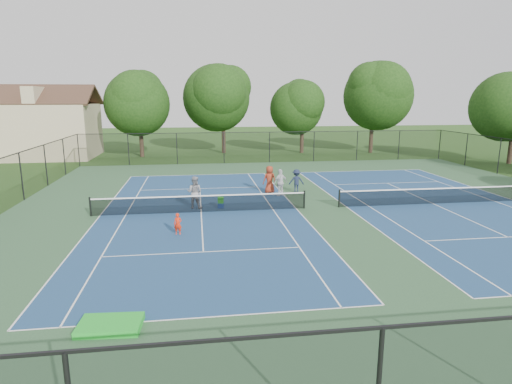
{
  "coord_description": "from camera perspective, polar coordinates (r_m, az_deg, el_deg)",
  "views": [
    {
      "loc": [
        -7.16,
        -23.43,
        6.34
      ],
      "look_at": [
        -4.02,
        -1.0,
        1.3
      ],
      "focal_mm": 30.0,
      "sensor_mm": 36.0,
      "label": 1
    }
  ],
  "objects": [
    {
      "name": "ball_crate",
      "position": [
        25.1,
        -4.72,
        -1.79
      ],
      "size": [
        0.37,
        0.33,
        0.29
      ],
      "primitive_type": "cube",
      "rotation": [
        0.0,
        0.0,
        -0.08
      ],
      "color": "navy",
      "rests_on": "ground"
    },
    {
      "name": "child_player",
      "position": [
        20.46,
        -10.38,
        -4.22
      ],
      "size": [
        0.41,
        0.31,
        1.03
      ],
      "primitive_type": "imported",
      "rotation": [
        0.0,
        0.0,
        -0.19
      ],
      "color": "red",
      "rests_on": "ground"
    },
    {
      "name": "bystander_b",
      "position": [
        29.08,
        5.41,
        1.49
      ],
      "size": [
        1.1,
        0.74,
        1.58
      ],
      "primitive_type": "imported",
      "rotation": [
        0.0,
        0.0,
        2.99
      ],
      "color": "#1B243B",
      "rests_on": "ground"
    },
    {
      "name": "tree_back_c",
      "position": [
        49.95,
        6.24,
        11.49
      ],
      "size": [
        6.0,
        6.0,
        8.4
      ],
      "color": "#2D2116",
      "rests_on": "ground"
    },
    {
      "name": "tennis_court_right",
      "position": [
        28.09,
        22.56,
        -1.28
      ],
      "size": [
        12.0,
        23.83,
        1.07
      ],
      "color": "navy",
      "rests_on": "ground"
    },
    {
      "name": "bystander_a",
      "position": [
        27.95,
        3.28,
        1.27
      ],
      "size": [
        1.12,
        0.85,
        1.77
      ],
      "primitive_type": "imported",
      "rotation": [
        0.0,
        0.0,
        3.61
      ],
      "color": "silver",
      "rests_on": "ground"
    },
    {
      "name": "bystander_c",
      "position": [
        28.75,
        1.81,
        1.68
      ],
      "size": [
        1.02,
        0.78,
        1.85
      ],
      "primitive_type": "imported",
      "rotation": [
        0.0,
        0.0,
        3.38
      ],
      "color": "maroon",
      "rests_on": "ground"
    },
    {
      "name": "ball_hopper",
      "position": [
        25.02,
        -4.73,
        -1.06
      ],
      "size": [
        0.37,
        0.32,
        0.37
      ],
      "primitive_type": "cube",
      "rotation": [
        0.0,
        0.0,
        -0.12
      ],
      "color": "green",
      "rests_on": "ball_crate"
    },
    {
      "name": "tree_back_d",
      "position": [
        51.54,
        15.43,
        12.65
      ],
      "size": [
        7.8,
        7.8,
        10.37
      ],
      "color": "#2D2116",
      "rests_on": "ground"
    },
    {
      "name": "clapboard_house",
      "position": [
        51.06,
        -26.28,
        7.62
      ],
      "size": [
        10.8,
        8.1,
        7.65
      ],
      "color": "tan",
      "rests_on": "ground"
    },
    {
      "name": "ground",
      "position": [
        25.31,
        8.73,
        -2.11
      ],
      "size": [
        140.0,
        140.0,
        0.0
      ],
      "primitive_type": "plane",
      "color": "#234716",
      "rests_on": "ground"
    },
    {
      "name": "perimeter_fence",
      "position": [
        24.96,
        8.85,
        1.45
      ],
      "size": [
        36.08,
        36.08,
        3.02
      ],
      "color": "black",
      "rests_on": "ground"
    },
    {
      "name": "green_tarp",
      "position": [
        13.16,
        -18.86,
        -16.46
      ],
      "size": [
        1.79,
        1.21,
        0.2
      ],
      "primitive_type": "cube",
      "rotation": [
        0.0,
        0.0,
        -0.07
      ],
      "color": "#17A41E",
      "rests_on": "ground"
    },
    {
      "name": "tree_back_b",
      "position": [
        49.54,
        -4.43,
        12.8
      ],
      "size": [
        7.6,
        7.6,
        10.03
      ],
      "color": "#2D2116",
      "rests_on": "ground"
    },
    {
      "name": "instructor",
      "position": [
        25.01,
        -8.19,
        -0.04
      ],
      "size": [
        1.11,
        0.99,
        1.89
      ],
      "primitive_type": "imported",
      "rotation": [
        0.0,
        0.0,
        2.79
      ],
      "color": "gray",
      "rests_on": "ground"
    },
    {
      "name": "court_pad",
      "position": [
        25.31,
        8.73,
        -2.1
      ],
      "size": [
        36.0,
        36.0,
        0.01
      ],
      "primitive_type": "cube",
      "color": "#2C4E31",
      "rests_on": "ground"
    },
    {
      "name": "tree_back_a",
      "position": [
        47.79,
        -15.33,
        11.75
      ],
      "size": [
        6.8,
        6.8,
        9.15
      ],
      "color": "#2D2116",
      "rests_on": "ground"
    },
    {
      "name": "tennis_court_left",
      "position": [
        24.25,
        -7.33,
        -2.48
      ],
      "size": [
        12.0,
        23.83,
        1.07
      ],
      "color": "navy",
      "rests_on": "ground"
    }
  ]
}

